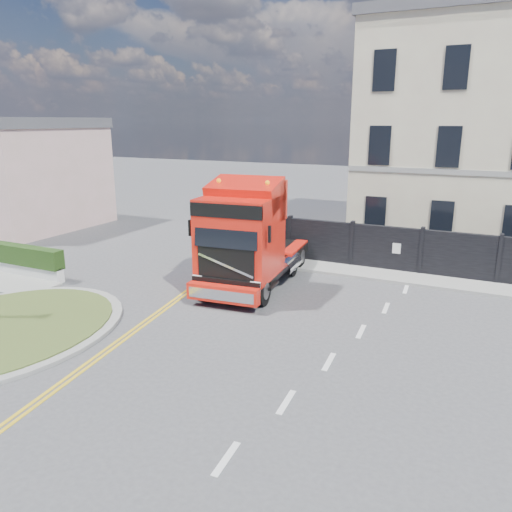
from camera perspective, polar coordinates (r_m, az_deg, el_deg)
The scene contains 6 objects.
ground at distance 15.52m, azimuth -1.79°, elevation -9.23°, with size 120.00×120.00×0.00m, color #424244.
seaside_bldg_pink at distance 34.34m, azimuth -25.45°, elevation 8.04°, with size 8.00×8.00×6.00m, color beige.
hoarding_fence at distance 22.19m, azimuth 24.84°, elevation -0.36°, with size 18.80×0.25×2.00m.
georgian_building at distance 29.03m, azimuth 25.21°, elevation 12.54°, with size 12.30×10.30×12.80m.
pavement_far at distance 21.59m, azimuth 23.05°, elevation -3.18°, with size 20.00×1.60×0.12m, color gray.
truck at distance 19.21m, azimuth -1.04°, elevation 1.60°, with size 3.31×7.31×4.24m.
Camera 1 is at (6.54, -12.52, 6.42)m, focal length 35.00 mm.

